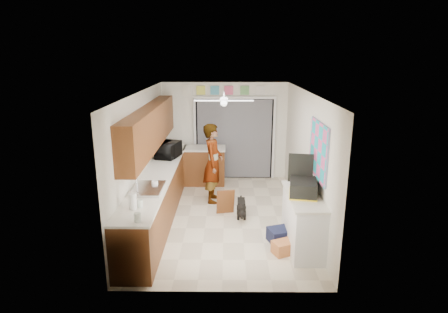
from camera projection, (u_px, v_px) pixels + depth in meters
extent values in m
plane|color=beige|center=(224.00, 216.00, 7.61)|extent=(5.00, 5.00, 0.00)
plane|color=white|center=(224.00, 92.00, 6.94)|extent=(5.00, 5.00, 0.00)
plane|color=white|center=(225.00, 131.00, 9.69)|extent=(3.20, 0.00, 3.20)
plane|color=white|center=(222.00, 209.00, 4.87)|extent=(3.20, 0.00, 3.20)
plane|color=white|center=(142.00, 157.00, 7.29)|extent=(0.00, 5.00, 5.00)
plane|color=white|center=(306.00, 157.00, 7.26)|extent=(0.00, 5.00, 5.00)
cube|color=brown|center=(159.00, 195.00, 7.50)|extent=(0.60, 4.80, 0.90)
cube|color=white|center=(159.00, 173.00, 7.38)|extent=(0.62, 4.80, 0.04)
cube|color=brown|center=(151.00, 127.00, 7.34)|extent=(0.32, 4.00, 0.80)
cube|color=silver|center=(148.00, 189.00, 6.40)|extent=(0.50, 0.76, 0.06)
cylinder|color=silver|center=(137.00, 184.00, 6.38)|extent=(0.03, 0.03, 0.22)
cube|color=brown|center=(205.00, 166.00, 9.42)|extent=(1.00, 0.60, 0.90)
cube|color=white|center=(205.00, 148.00, 9.30)|extent=(1.04, 0.64, 0.04)
cube|color=black|center=(234.00, 139.00, 9.71)|extent=(2.00, 0.06, 2.10)
cube|color=slate|center=(234.00, 139.00, 9.67)|extent=(1.90, 0.03, 2.05)
cube|color=white|center=(195.00, 139.00, 9.69)|extent=(0.06, 0.04, 2.10)
cube|color=white|center=(274.00, 139.00, 9.67)|extent=(0.06, 0.04, 2.10)
cube|color=white|center=(235.00, 98.00, 9.39)|extent=(2.10, 0.04, 0.06)
cube|color=#DCE44C|center=(201.00, 90.00, 9.38)|extent=(0.22, 0.02, 0.22)
cube|color=#459CB9|center=(215.00, 90.00, 9.38)|extent=(0.22, 0.02, 0.22)
cube|color=#D95179|center=(229.00, 90.00, 9.38)|extent=(0.22, 0.02, 0.22)
cube|color=#66A75F|center=(245.00, 90.00, 9.37)|extent=(0.22, 0.02, 0.22)
cube|color=silver|center=(261.00, 90.00, 9.37)|extent=(0.22, 0.02, 0.22)
cube|color=silver|center=(187.00, 90.00, 9.38)|extent=(0.22, 0.02, 0.26)
cube|color=white|center=(303.00, 222.00, 6.32)|extent=(0.50, 1.40, 0.90)
cube|color=white|center=(304.00, 196.00, 6.20)|extent=(0.54, 1.44, 0.04)
cube|color=#E5549A|center=(318.00, 150.00, 6.19)|extent=(0.03, 1.15, 0.95)
cube|color=white|center=(224.00, 101.00, 7.18)|extent=(1.14, 1.14, 0.24)
imported|color=black|center=(168.00, 150.00, 8.36)|extent=(0.56, 0.71, 0.34)
imported|color=white|center=(155.00, 183.00, 6.59)|extent=(0.15, 0.15, 0.09)
cylinder|color=silver|center=(137.00, 217.00, 5.19)|extent=(0.11, 0.11, 0.13)
cylinder|color=silver|center=(140.00, 204.00, 5.67)|extent=(0.09, 0.09, 0.12)
cylinder|color=white|center=(133.00, 201.00, 5.59)|extent=(0.14, 0.14, 0.25)
cube|color=black|center=(303.00, 188.00, 6.16)|extent=(0.52, 0.64, 0.25)
cube|color=yellow|center=(303.00, 194.00, 6.19)|extent=(0.53, 0.65, 0.02)
cube|color=black|center=(301.00, 168.00, 6.37)|extent=(0.42, 0.10, 0.50)
cube|color=#CC6D40|center=(283.00, 248.00, 6.17)|extent=(0.42, 0.38, 0.21)
cube|color=#151934|center=(280.00, 235.00, 6.56)|extent=(0.48, 0.44, 0.24)
cube|color=brown|center=(226.00, 202.00, 7.64)|extent=(0.38, 0.20, 0.54)
imported|color=white|center=(213.00, 163.00, 8.18)|extent=(0.48, 0.68, 1.76)
cube|color=black|center=(241.00, 208.00, 7.52)|extent=(0.22, 0.52, 0.41)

